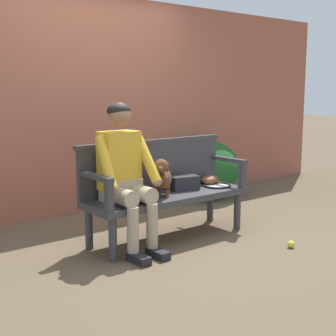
{
  "coord_description": "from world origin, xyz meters",
  "views": [
    {
      "loc": [
        -2.76,
        -3.46,
        1.43
      ],
      "look_at": [
        0.0,
        0.0,
        0.69
      ],
      "focal_mm": 50.98,
      "sensor_mm": 36.0,
      "label": 1
    }
  ],
  "objects_px": {
    "tennis_racket": "(215,185)",
    "baseball_glove": "(210,180)",
    "garden_bench": "(168,200)",
    "tennis_ball": "(291,244)",
    "dog_on_bench": "(162,177)",
    "person_seated": "(124,171)",
    "sports_bag": "(183,182)"
  },
  "relations": [
    {
      "from": "tennis_racket",
      "to": "baseball_glove",
      "type": "height_order",
      "value": "baseball_glove"
    },
    {
      "from": "garden_bench",
      "to": "tennis_ball",
      "type": "xyz_separation_m",
      "value": [
        0.7,
        -0.91,
        -0.35
      ]
    },
    {
      "from": "dog_on_bench",
      "to": "person_seated",
      "type": "bearing_deg",
      "value": 175.6
    },
    {
      "from": "person_seated",
      "to": "tennis_ball",
      "type": "xyz_separation_m",
      "value": [
        1.2,
        -0.9,
        -0.68
      ]
    },
    {
      "from": "tennis_racket",
      "to": "sports_bag",
      "type": "height_order",
      "value": "sports_bag"
    },
    {
      "from": "tennis_racket",
      "to": "tennis_ball",
      "type": "height_order",
      "value": "tennis_racket"
    },
    {
      "from": "garden_bench",
      "to": "baseball_glove",
      "type": "xyz_separation_m",
      "value": [
        0.64,
        0.1,
        0.1
      ]
    },
    {
      "from": "tennis_ball",
      "to": "baseball_glove",
      "type": "bearing_deg",
      "value": 93.6
    },
    {
      "from": "person_seated",
      "to": "baseball_glove",
      "type": "bearing_deg",
      "value": 5.68
    },
    {
      "from": "person_seated",
      "to": "dog_on_bench",
      "type": "distance_m",
      "value": 0.4
    },
    {
      "from": "dog_on_bench",
      "to": "tennis_ball",
      "type": "bearing_deg",
      "value": -47.1
    },
    {
      "from": "baseball_glove",
      "to": "sports_bag",
      "type": "distance_m",
      "value": 0.39
    },
    {
      "from": "person_seated",
      "to": "sports_bag",
      "type": "distance_m",
      "value": 0.78
    },
    {
      "from": "person_seated",
      "to": "dog_on_bench",
      "type": "xyz_separation_m",
      "value": [
        0.39,
        -0.03,
        -0.09
      ]
    },
    {
      "from": "baseball_glove",
      "to": "garden_bench",
      "type": "bearing_deg",
      "value": -179.14
    },
    {
      "from": "person_seated",
      "to": "baseball_glove",
      "type": "distance_m",
      "value": 1.16
    },
    {
      "from": "dog_on_bench",
      "to": "baseball_glove",
      "type": "distance_m",
      "value": 0.77
    },
    {
      "from": "tennis_racket",
      "to": "tennis_ball",
      "type": "xyz_separation_m",
      "value": [
        0.09,
        -0.91,
        -0.42
      ]
    },
    {
      "from": "dog_on_bench",
      "to": "tennis_racket",
      "type": "xyz_separation_m",
      "value": [
        0.72,
        0.04,
        -0.17
      ]
    },
    {
      "from": "person_seated",
      "to": "tennis_ball",
      "type": "relative_size",
      "value": 19.83
    },
    {
      "from": "garden_bench",
      "to": "dog_on_bench",
      "type": "distance_m",
      "value": 0.27
    },
    {
      "from": "baseball_glove",
      "to": "tennis_ball",
      "type": "relative_size",
      "value": 3.33
    },
    {
      "from": "garden_bench",
      "to": "person_seated",
      "type": "bearing_deg",
      "value": -178.31
    },
    {
      "from": "tennis_racket",
      "to": "garden_bench",
      "type": "bearing_deg",
      "value": 179.62
    },
    {
      "from": "person_seated",
      "to": "tennis_ball",
      "type": "height_order",
      "value": "person_seated"
    },
    {
      "from": "person_seated",
      "to": "sports_bag",
      "type": "bearing_deg",
      "value": 6.39
    },
    {
      "from": "garden_bench",
      "to": "tennis_racket",
      "type": "bearing_deg",
      "value": -0.38
    },
    {
      "from": "tennis_ball",
      "to": "person_seated",
      "type": "bearing_deg",
      "value": 143.18
    },
    {
      "from": "garden_bench",
      "to": "baseball_glove",
      "type": "distance_m",
      "value": 0.65
    },
    {
      "from": "baseball_glove",
      "to": "tennis_racket",
      "type": "bearing_deg",
      "value": -113.02
    },
    {
      "from": "garden_bench",
      "to": "sports_bag",
      "type": "xyz_separation_m",
      "value": [
        0.24,
        0.07,
        0.13
      ]
    },
    {
      "from": "baseball_glove",
      "to": "sports_bag",
      "type": "bearing_deg",
      "value": 176.42
    }
  ]
}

